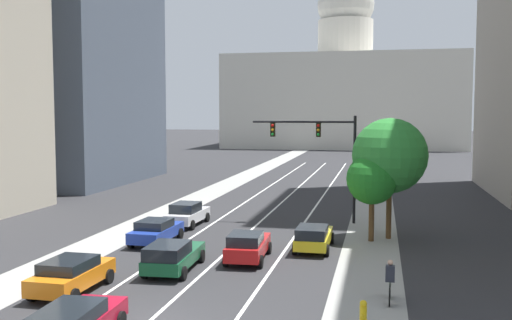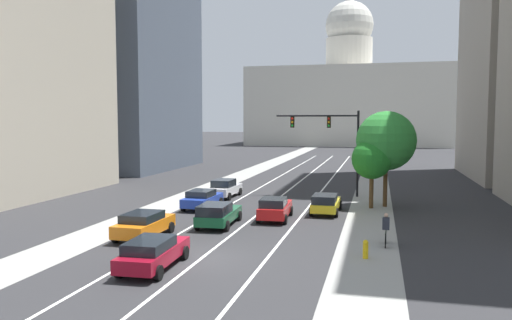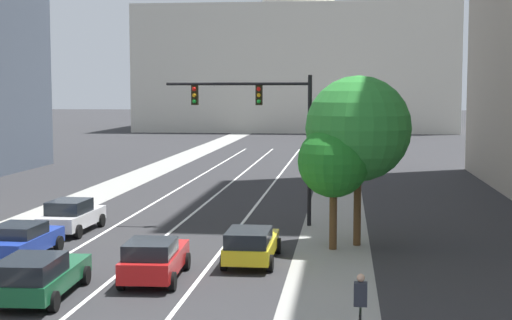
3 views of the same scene
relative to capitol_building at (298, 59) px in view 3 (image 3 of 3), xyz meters
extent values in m
plane|color=#2B2B2D|center=(0.00, -75.34, -11.81)|extent=(400.00, 400.00, 0.00)
cube|color=gray|center=(-7.63, -80.34, -11.80)|extent=(3.11, 130.00, 0.01)
cube|color=gray|center=(7.63, -80.34, -11.80)|extent=(3.11, 130.00, 0.01)
cube|color=white|center=(-3.04, -90.34, -11.80)|extent=(0.16, 90.00, 0.01)
cube|color=white|center=(0.00, -90.34, -11.80)|extent=(0.16, 90.00, 0.01)
cube|color=white|center=(3.04, -90.34, -11.80)|extent=(0.16, 90.00, 0.01)
cube|color=beige|center=(0.00, 0.00, -1.86)|extent=(50.36, 29.20, 19.91)
cube|color=red|center=(1.52, -105.13, -11.15)|extent=(1.94, 4.49, 0.69)
cube|color=black|center=(1.56, -105.94, -10.54)|extent=(1.68, 2.10, 0.52)
cylinder|color=black|center=(0.59, -103.68, -11.49)|extent=(0.25, 0.65, 0.64)
cylinder|color=black|center=(2.31, -103.59, -11.49)|extent=(0.25, 0.65, 0.64)
cylinder|color=black|center=(0.73, -106.67, -11.49)|extent=(0.25, 0.65, 0.64)
cylinder|color=black|center=(2.45, -106.59, -11.49)|extent=(0.25, 0.65, 0.64)
cube|color=#1E389E|center=(-4.56, -102.43, -11.18)|extent=(1.91, 4.36, 0.62)
cube|color=black|center=(-4.56, -102.70, -10.63)|extent=(1.71, 2.10, 0.46)
cylinder|color=black|center=(-5.42, -100.94, -11.49)|extent=(0.24, 0.65, 0.64)
cylinder|color=black|center=(-3.62, -100.99, -11.49)|extent=(0.24, 0.65, 0.64)
cylinder|color=black|center=(-3.69, -103.92, -11.49)|extent=(0.24, 0.65, 0.64)
cube|color=yellow|center=(4.56, -101.96, -11.21)|extent=(1.71, 4.66, 0.57)
cube|color=black|center=(4.56, -103.05, -10.64)|extent=(1.57, 2.29, 0.56)
cylinder|color=black|center=(3.71, -100.38, -11.49)|extent=(0.22, 0.64, 0.64)
cylinder|color=black|center=(5.41, -100.38, -11.49)|extent=(0.22, 0.64, 0.64)
cylinder|color=black|center=(3.70, -103.55, -11.49)|extent=(0.22, 0.64, 0.64)
cylinder|color=black|center=(5.41, -103.55, -11.49)|extent=(0.22, 0.64, 0.64)
cube|color=#14512D|center=(-1.52, -107.78, -11.20)|extent=(2.03, 4.87, 0.59)
cube|color=black|center=(-1.47, -108.85, -10.61)|extent=(1.78, 2.55, 0.59)
cylinder|color=black|center=(-2.50, -106.19, -11.49)|extent=(0.25, 0.65, 0.64)
cylinder|color=black|center=(-0.68, -106.11, -11.49)|extent=(0.25, 0.65, 0.64)
cylinder|color=black|center=(-0.54, -109.36, -11.49)|extent=(0.25, 0.65, 0.64)
cube|color=silver|center=(-4.56, -96.78, -11.17)|extent=(1.87, 4.47, 0.64)
cube|color=black|center=(-4.57, -97.13, -10.55)|extent=(1.65, 2.16, 0.60)
cylinder|color=black|center=(-5.37, -95.25, -11.49)|extent=(0.24, 0.65, 0.64)
cylinder|color=black|center=(-3.65, -95.31, -11.49)|extent=(0.24, 0.65, 0.64)
cylinder|color=black|center=(-5.47, -98.25, -11.49)|extent=(0.24, 0.65, 0.64)
cylinder|color=black|center=(-3.75, -98.31, -11.49)|extent=(0.24, 0.65, 0.64)
cylinder|color=black|center=(6.38, -93.83, -8.13)|extent=(0.20, 0.20, 7.36)
cylinder|color=black|center=(2.85, -93.83, -4.88)|extent=(7.06, 0.14, 0.14)
cube|color=black|center=(3.90, -93.83, -5.43)|extent=(0.32, 0.28, 0.96)
sphere|color=red|center=(3.90, -93.98, -5.13)|extent=(0.20, 0.20, 0.20)
sphere|color=orange|center=(3.90, -93.98, -5.43)|extent=(0.20, 0.20, 0.20)
sphere|color=green|center=(3.90, -93.98, -5.73)|extent=(0.20, 0.20, 0.20)
cube|color=black|center=(0.73, -93.83, -5.43)|extent=(0.32, 0.28, 0.96)
sphere|color=red|center=(0.73, -93.98, -5.13)|extent=(0.20, 0.20, 0.20)
sphere|color=orange|center=(0.73, -93.98, -5.43)|extent=(0.20, 0.20, 0.20)
sphere|color=green|center=(0.73, -93.98, -5.73)|extent=(0.20, 0.20, 0.20)
cylinder|color=black|center=(8.56, -110.08, -11.48)|extent=(0.07, 0.66, 0.66)
cube|color=black|center=(8.55, -110.60, -11.26)|extent=(0.10, 1.00, 0.36)
cube|color=#262833|center=(8.54, -110.65, -10.63)|extent=(0.37, 0.29, 0.64)
sphere|color=tan|center=(8.55, -110.58, -10.20)|extent=(0.22, 0.22, 0.22)
cylinder|color=#51381E|center=(7.63, -99.31, -10.49)|extent=(0.32, 0.32, 2.64)
sphere|color=#1E7122|center=(7.63, -99.31, -8.12)|extent=(2.99, 2.99, 2.99)
cylinder|color=#51381E|center=(8.64, -98.36, -10.09)|extent=(0.32, 0.32, 3.45)
sphere|color=#2B7F32|center=(8.64, -98.36, -6.80)|extent=(4.48, 4.48, 4.48)
camera|label=1|loc=(8.09, -134.20, -4.27)|focal=41.36mm
camera|label=2|loc=(8.09, -137.41, -5.23)|focal=35.30mm
camera|label=3|loc=(8.09, -130.95, -5.17)|focal=53.74mm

